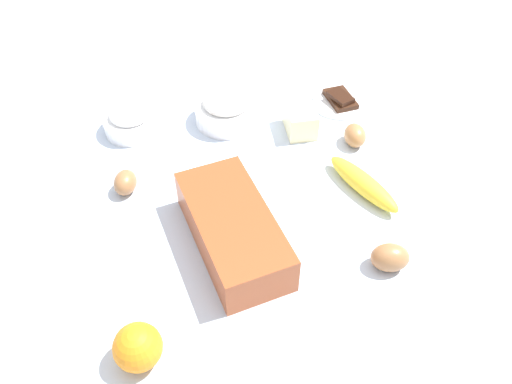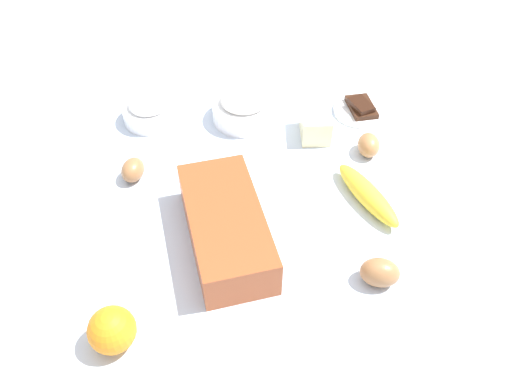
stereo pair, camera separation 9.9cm
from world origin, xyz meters
TOP-DOWN VIEW (x-y plane):
  - ground_plane at (0.00, 0.00)m, footprint 2.40×2.40m
  - loaf_pan at (0.08, -0.06)m, footprint 0.30×0.18m
  - flour_bowl at (-0.28, -0.01)m, footprint 0.15×0.15m
  - sugar_bowl at (-0.29, -0.23)m, footprint 0.12×0.12m
  - banana at (0.00, 0.22)m, footprint 0.19×0.12m
  - orange_fruit at (0.28, -0.24)m, footprint 0.08×0.08m
  - butter_block at (-0.22, 0.15)m, footprint 0.09×0.07m
  - egg_near_butter at (-0.10, -0.25)m, footprint 0.07×0.06m
  - egg_beside_bowl at (-0.14, 0.25)m, footprint 0.07×0.05m
  - egg_loose at (0.19, 0.20)m, footprint 0.06×0.08m
  - chocolate_plate at (-0.29, 0.27)m, footprint 0.13×0.13m

SIDE VIEW (x-z plane):
  - ground_plane at x=0.00m, z-range -0.02..0.00m
  - chocolate_plate at x=-0.29m, z-range -0.01..0.03m
  - banana at x=0.00m, z-range 0.00..0.04m
  - egg_near_butter at x=-0.10m, z-range 0.00..0.05m
  - egg_beside_bowl at x=-0.14m, z-range 0.00..0.05m
  - egg_loose at x=0.19m, z-range 0.00..0.05m
  - sugar_bowl at x=-0.29m, z-range 0.00..0.06m
  - butter_block at x=-0.22m, z-range 0.00..0.06m
  - flour_bowl at x=-0.28m, z-range 0.00..0.07m
  - orange_fruit at x=0.28m, z-range 0.00..0.08m
  - loaf_pan at x=0.08m, z-range 0.00..0.08m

